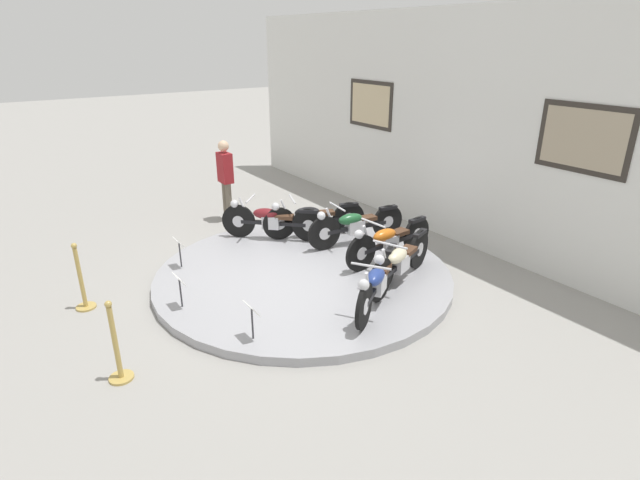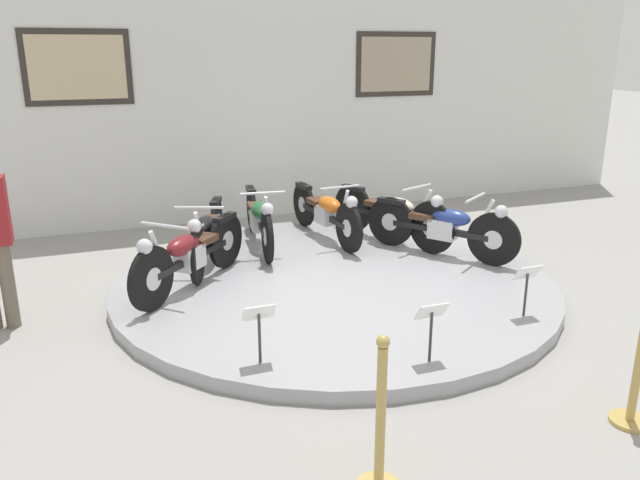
{
  "view_description": "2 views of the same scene",
  "coord_description": "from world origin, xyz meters",
  "px_view_note": "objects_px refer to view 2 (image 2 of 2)",
  "views": [
    {
      "loc": [
        6.2,
        -3.93,
        3.67
      ],
      "look_at": [
        0.12,
        0.25,
        0.66
      ],
      "focal_mm": 28.0,
      "sensor_mm": 36.0,
      "label": 1
    },
    {
      "loc": [
        -2.44,
        -5.96,
        2.55
      ],
      "look_at": [
        -0.16,
        0.02,
        0.58
      ],
      "focal_mm": 35.0,
      "sensor_mm": 36.0,
      "label": 2
    }
  ],
  "objects_px": {
    "motorcycle_maroon": "(189,253)",
    "info_placard_front_centre": "(432,319)",
    "motorcycle_green": "(259,217)",
    "stanchion_post_right_of_entry": "(636,380)",
    "motorcycle_blue": "(443,225)",
    "stanchion_post_left_of_entry": "(380,441)",
    "motorcycle_cream": "(392,213)",
    "info_placard_front_right": "(527,279)",
    "motorcycle_black": "(207,233)",
    "motorcycle_orange": "(326,211)",
    "info_placard_front_left": "(259,321)"
  },
  "relations": [
    {
      "from": "motorcycle_maroon",
      "to": "info_placard_front_centre",
      "type": "relative_size",
      "value": 2.87
    },
    {
      "from": "motorcycle_green",
      "to": "stanchion_post_right_of_entry",
      "type": "relative_size",
      "value": 1.93
    },
    {
      "from": "motorcycle_maroon",
      "to": "info_placard_front_centre",
      "type": "height_order",
      "value": "motorcycle_maroon"
    },
    {
      "from": "motorcycle_blue",
      "to": "motorcycle_maroon",
      "type": "bearing_deg",
      "value": 179.91
    },
    {
      "from": "motorcycle_maroon",
      "to": "motorcycle_blue",
      "type": "distance_m",
      "value": 3.04
    },
    {
      "from": "motorcycle_blue",
      "to": "stanchion_post_left_of_entry",
      "type": "xyz_separation_m",
      "value": [
        -2.51,
        -3.4,
        -0.17
      ]
    },
    {
      "from": "motorcycle_maroon",
      "to": "info_placard_front_centre",
      "type": "xyz_separation_m",
      "value": [
        1.52,
        -2.3,
        -0.02
      ]
    },
    {
      "from": "motorcycle_cream",
      "to": "info_placard_front_right",
      "type": "bearing_deg",
      "value": -88.09
    },
    {
      "from": "motorcycle_black",
      "to": "stanchion_post_right_of_entry",
      "type": "height_order",
      "value": "stanchion_post_right_of_entry"
    },
    {
      "from": "info_placard_front_centre",
      "to": "info_placard_front_right",
      "type": "bearing_deg",
      "value": 19.56
    },
    {
      "from": "stanchion_post_right_of_entry",
      "to": "motorcycle_orange",
      "type": "bearing_deg",
      "value": 96.72
    },
    {
      "from": "motorcycle_orange",
      "to": "info_placard_front_right",
      "type": "bearing_deg",
      "value": -74.43
    },
    {
      "from": "info_placard_front_left",
      "to": "info_placard_front_centre",
      "type": "bearing_deg",
      "value": -19.56
    },
    {
      "from": "motorcycle_cream",
      "to": "info_placard_front_left",
      "type": "relative_size",
      "value": 3.67
    },
    {
      "from": "motorcycle_orange",
      "to": "info_placard_front_right",
      "type": "xyz_separation_m",
      "value": [
        0.83,
        -2.99,
        -0.01
      ]
    },
    {
      "from": "motorcycle_cream",
      "to": "motorcycle_black",
      "type": "bearing_deg",
      "value": -179.95
    },
    {
      "from": "stanchion_post_right_of_entry",
      "to": "stanchion_post_left_of_entry",
      "type": "bearing_deg",
      "value": 180.0
    },
    {
      "from": "motorcycle_maroon",
      "to": "motorcycle_black",
      "type": "height_order",
      "value": "motorcycle_maroon"
    },
    {
      "from": "info_placard_front_left",
      "to": "stanchion_post_left_of_entry",
      "type": "distance_m",
      "value": 1.6
    },
    {
      "from": "motorcycle_green",
      "to": "motorcycle_orange",
      "type": "height_order",
      "value": "motorcycle_green"
    },
    {
      "from": "motorcycle_green",
      "to": "info_placard_front_centre",
      "type": "distance_m",
      "value": 3.48
    },
    {
      "from": "motorcycle_black",
      "to": "motorcycle_cream",
      "type": "distance_m",
      "value": 2.41
    },
    {
      "from": "info_placard_front_centre",
      "to": "stanchion_post_left_of_entry",
      "type": "xyz_separation_m",
      "value": [
        -0.99,
        -1.1,
        -0.15
      ]
    },
    {
      "from": "motorcycle_green",
      "to": "stanchion_post_right_of_entry",
      "type": "height_order",
      "value": "stanchion_post_right_of_entry"
    },
    {
      "from": "info_placard_front_centre",
      "to": "motorcycle_green",
      "type": "bearing_deg",
      "value": 97.52
    },
    {
      "from": "info_placard_front_left",
      "to": "info_placard_front_right",
      "type": "height_order",
      "value": "same"
    },
    {
      "from": "motorcycle_maroon",
      "to": "stanchion_post_left_of_entry",
      "type": "height_order",
      "value": "stanchion_post_left_of_entry"
    },
    {
      "from": "motorcycle_maroon",
      "to": "motorcycle_green",
      "type": "bearing_deg",
      "value": 47.02
    },
    {
      "from": "motorcycle_blue",
      "to": "info_placard_front_centre",
      "type": "distance_m",
      "value": 2.76
    },
    {
      "from": "info_placard_front_right",
      "to": "stanchion_post_left_of_entry",
      "type": "distance_m",
      "value": 2.77
    },
    {
      "from": "motorcycle_green",
      "to": "motorcycle_cream",
      "type": "xyz_separation_m",
      "value": [
        1.66,
        -0.44,
        0.01
      ]
    },
    {
      "from": "motorcycle_orange",
      "to": "stanchion_post_right_of_entry",
      "type": "height_order",
      "value": "stanchion_post_right_of_entry"
    },
    {
      "from": "motorcycle_maroon",
      "to": "motorcycle_orange",
      "type": "xyz_separation_m",
      "value": [
        1.98,
        1.15,
        -0.01
      ]
    },
    {
      "from": "motorcycle_green",
      "to": "motorcycle_blue",
      "type": "height_order",
      "value": "motorcycle_green"
    },
    {
      "from": "motorcycle_green",
      "to": "info_placard_front_left",
      "type": "relative_size",
      "value": 3.85
    },
    {
      "from": "motorcycle_black",
      "to": "info_placard_front_right",
      "type": "height_order",
      "value": "motorcycle_black"
    },
    {
      "from": "info_placard_front_right",
      "to": "stanchion_post_right_of_entry",
      "type": "bearing_deg",
      "value": -100.8
    },
    {
      "from": "motorcycle_cream",
      "to": "stanchion_post_right_of_entry",
      "type": "bearing_deg",
      "value": -92.95
    },
    {
      "from": "info_placard_front_left",
      "to": "stanchion_post_left_of_entry",
      "type": "bearing_deg",
      "value": -79.2
    },
    {
      "from": "motorcycle_blue",
      "to": "motorcycle_orange",
      "type": "bearing_deg",
      "value": 132.78
    },
    {
      "from": "motorcycle_black",
      "to": "info_placard_front_left",
      "type": "distance_m",
      "value": 2.56
    },
    {
      "from": "stanchion_post_right_of_entry",
      "to": "motorcycle_cream",
      "type": "bearing_deg",
      "value": 87.05
    },
    {
      "from": "motorcycle_blue",
      "to": "motorcycle_cream",
      "type": "bearing_deg",
      "value": 113.81
    },
    {
      "from": "info_placard_front_left",
      "to": "stanchion_post_left_of_entry",
      "type": "height_order",
      "value": "stanchion_post_left_of_entry"
    },
    {
      "from": "motorcycle_green",
      "to": "motorcycle_cream",
      "type": "bearing_deg",
      "value": -14.71
    },
    {
      "from": "motorcycle_orange",
      "to": "stanchion_post_left_of_entry",
      "type": "xyz_separation_m",
      "value": [
        -1.44,
        -4.55,
        -0.16
      ]
    },
    {
      "from": "motorcycle_orange",
      "to": "info_placard_front_centre",
      "type": "xyz_separation_m",
      "value": [
        -0.45,
        -3.45,
        -0.01
      ]
    },
    {
      "from": "motorcycle_blue",
      "to": "info_placard_front_right",
      "type": "distance_m",
      "value": 1.86
    },
    {
      "from": "motorcycle_cream",
      "to": "stanchion_post_left_of_entry",
      "type": "xyz_separation_m",
      "value": [
        -2.19,
        -4.12,
        -0.18
      ]
    },
    {
      "from": "motorcycle_green",
      "to": "motorcycle_cream",
      "type": "relative_size",
      "value": 1.05
    }
  ]
}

